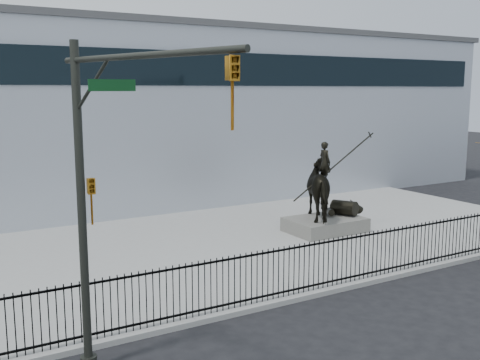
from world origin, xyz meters
TOP-DOWN VIEW (x-y plane):
  - ground at (0.00, 0.00)m, footprint 120.00×120.00m
  - plaza at (0.00, 7.00)m, footprint 30.00×12.00m
  - building at (0.00, 20.00)m, footprint 44.00×14.00m
  - picket_fence at (0.00, 1.25)m, footprint 22.10×0.10m
  - statue_plinth at (4.71, 6.52)m, footprint 3.11×2.16m
  - equestrian_statue at (4.76, 6.52)m, footprint 3.96×2.47m
  - traffic_signal_left at (-6.75, -0.62)m, footprint 1.52×4.84m

SIDE VIEW (x-z plane):
  - ground at x=0.00m, z-range 0.00..0.00m
  - plaza at x=0.00m, z-range 0.00..0.15m
  - statue_plinth at x=4.71m, z-range 0.15..0.73m
  - picket_fence at x=0.00m, z-range 0.15..1.65m
  - equestrian_statue at x=4.76m, z-range 0.26..3.62m
  - traffic_signal_left at x=-6.75m, z-range 0.53..7.53m
  - building at x=0.00m, z-range 0.00..9.00m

